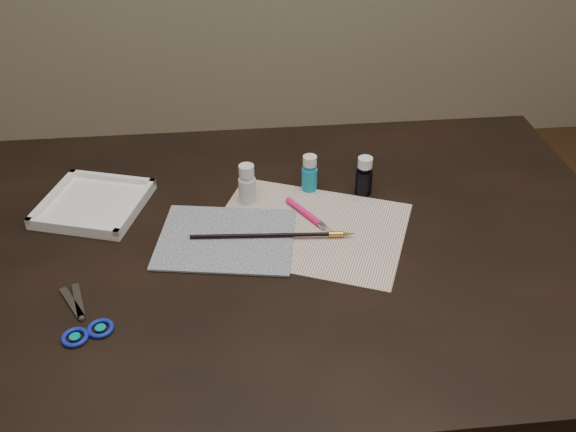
{
  "coord_description": "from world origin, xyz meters",
  "views": [
    {
      "loc": [
        -0.1,
        -0.96,
        1.48
      ],
      "look_at": [
        0.0,
        0.0,
        0.8
      ],
      "focal_mm": 40.0,
      "sensor_mm": 36.0,
      "label": 1
    }
  ],
  "objects": [
    {
      "name": "paint_bottle_cyan",
      "position": [
        0.06,
        0.16,
        0.79
      ],
      "size": [
        0.04,
        0.04,
        0.08
      ],
      "primitive_type": "cylinder",
      "rotation": [
        0.0,
        0.0,
        0.41
      ],
      "color": "#1392B5",
      "rests_on": "table"
    },
    {
      "name": "canvas",
      "position": [
        -0.12,
        0.0,
        0.75
      ],
      "size": [
        0.28,
        0.24,
        0.0
      ],
      "primitive_type": "cube",
      "rotation": [
        0.0,
        0.0,
        -0.17
      ],
      "color": "black",
      "rests_on": "paper"
    },
    {
      "name": "scissors",
      "position": [
        -0.36,
        -0.17,
        0.75
      ],
      "size": [
        0.15,
        0.18,
        0.01
      ],
      "primitive_type": null,
      "rotation": [
        0.0,
        0.0,
        2.09
      ],
      "color": "silver",
      "rests_on": "table"
    },
    {
      "name": "craft_knife",
      "position": [
        0.05,
        0.05,
        0.76
      ],
      "size": [
        0.09,
        0.14,
        0.01
      ],
      "primitive_type": null,
      "rotation": [
        0.0,
        0.0,
        -1.04
      ],
      "color": "#FF1D6B",
      "rests_on": "paper"
    },
    {
      "name": "paint_bottle_white",
      "position": [
        -0.07,
        0.13,
        0.79
      ],
      "size": [
        0.04,
        0.04,
        0.09
      ],
      "primitive_type": "cylinder",
      "rotation": [
        0.0,
        0.0,
        -0.02
      ],
      "color": "silver",
      "rests_on": "table"
    },
    {
      "name": "paper",
      "position": [
        0.04,
        0.02,
        0.75
      ],
      "size": [
        0.44,
        0.39,
        0.0
      ],
      "primitive_type": "cube",
      "rotation": [
        0.0,
        0.0,
        -0.39
      ],
      "color": "white",
      "rests_on": "table"
    },
    {
      "name": "paintbrush",
      "position": [
        -0.03,
        -0.0,
        0.76
      ],
      "size": [
        0.31,
        0.03,
        0.01
      ],
      "primitive_type": null,
      "rotation": [
        0.0,
        0.0,
        -0.07
      ],
      "color": "black",
      "rests_on": "canvas"
    },
    {
      "name": "palette_tray",
      "position": [
        -0.38,
        0.14,
        0.76
      ],
      "size": [
        0.24,
        0.24,
        0.02
      ],
      "primitive_type": "cube",
      "rotation": [
        0.0,
        0.0,
        -0.31
      ],
      "color": "white",
      "rests_on": "table"
    },
    {
      "name": "table",
      "position": [
        0.0,
        0.0,
        0.38
      ],
      "size": [
        1.3,
        0.9,
        0.75
      ],
      "primitive_type": "cube",
      "color": "black",
      "rests_on": "ground"
    },
    {
      "name": "paint_bottle_navy",
      "position": [
        0.17,
        0.14,
        0.79
      ],
      "size": [
        0.03,
        0.03,
        0.08
      ],
      "primitive_type": "cylinder",
      "rotation": [
        0.0,
        0.0,
        0.01
      ],
      "color": "black",
      "rests_on": "table"
    }
  ]
}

